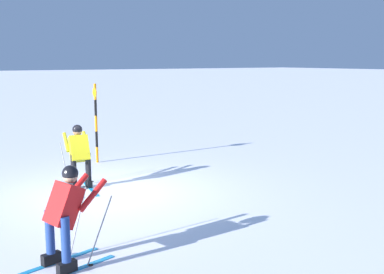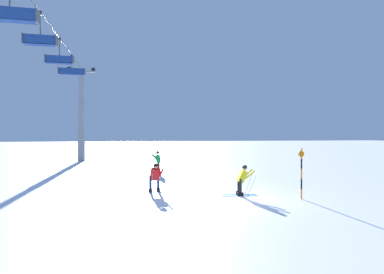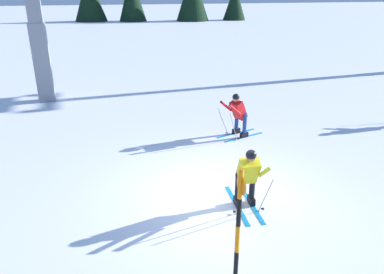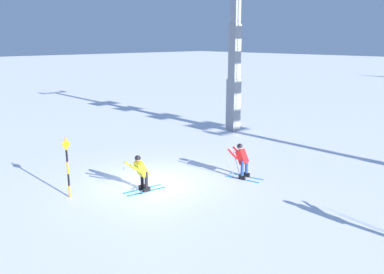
% 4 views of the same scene
% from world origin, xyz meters
% --- Properties ---
extents(ground_plane, '(260.00, 260.00, 0.00)m').
position_xyz_m(ground_plane, '(0.00, 0.00, 0.00)').
color(ground_plane, white).
extents(skier_carving_main, '(0.76, 1.71, 1.58)m').
position_xyz_m(skier_carving_main, '(0.41, -0.83, 0.83)').
color(skier_carving_main, '#198CCC').
rests_on(skier_carving_main, ground_plane).
extents(lift_tower_near, '(0.67, 2.90, 10.44)m').
position_xyz_m(lift_tower_near, '(-4.13, 9.71, 4.43)').
color(lift_tower_near, gray).
rests_on(lift_tower_near, ground_plane).
extents(trail_marker_pole, '(0.07, 0.28, 2.29)m').
position_xyz_m(trail_marker_pole, '(-0.91, -3.13, 1.23)').
color(trail_marker_pole, orange).
rests_on(trail_marker_pole, ground_plane).
extents(skier_distant_downhill, '(1.65, 0.94, 1.59)m').
position_xyz_m(skier_distant_downhill, '(2.04, 3.19, 0.84)').
color(skier_distant_downhill, '#198CCC').
rests_on(skier_distant_downhill, ground_plane).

